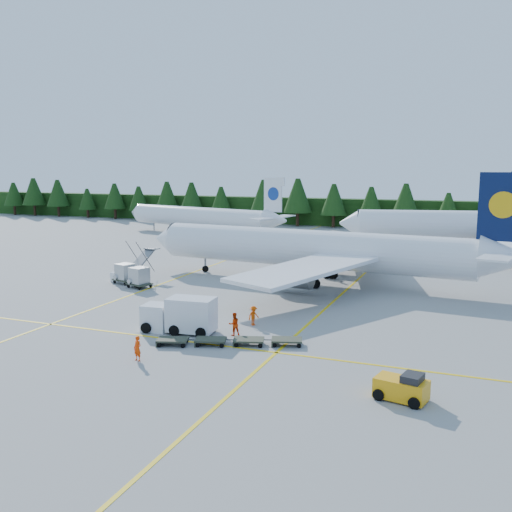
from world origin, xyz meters
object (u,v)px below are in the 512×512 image
at_px(airstairs, 131,275).
at_px(airliner_navy, 303,249).
at_px(airliner_red, 478,226).
at_px(service_truck, 179,315).
at_px(baggage_tug, 403,387).

bearing_deg(airstairs, airliner_navy, 35.68).
bearing_deg(airliner_red, service_truck, -123.58).
relative_size(airliner_red, baggage_tug, 14.22).
bearing_deg(airstairs, service_truck, -32.24).
bearing_deg(airliner_navy, service_truck, -92.33).
xyz_separation_m(airstairs, service_truck, (15.09, -15.73, 0.63)).
height_order(airstairs, baggage_tug, airstairs).
distance_m(airliner_navy, airstairs, 19.92).
height_order(airliner_red, baggage_tug, airliner_red).
height_order(airliner_navy, airstairs, airliner_navy).
xyz_separation_m(airliner_red, baggage_tug, (-3.28, -63.48, -3.18)).
bearing_deg(airliner_red, airstairs, -144.74).
xyz_separation_m(airliner_navy, service_truck, (-3.20, -23.02, -2.36)).
distance_m(airliner_navy, airliner_red, 37.98).
bearing_deg(baggage_tug, airliner_navy, 128.95).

